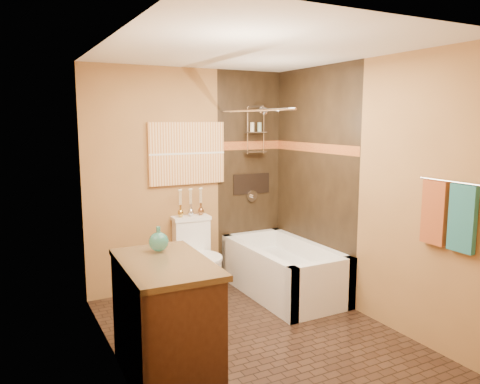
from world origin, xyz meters
TOP-DOWN VIEW (x-y plane):
  - floor at (0.00, 0.00)m, footprint 3.00×3.00m
  - wall_left at (-1.20, 0.00)m, footprint 0.02×3.00m
  - wall_right at (1.20, 0.00)m, footprint 0.02×3.00m
  - wall_back at (0.00, 1.50)m, footprint 2.40×0.02m
  - wall_front at (0.00, -1.50)m, footprint 2.40×0.02m
  - ceiling at (0.00, 0.00)m, footprint 3.00×3.00m
  - alcove_tile_back at (0.78, 1.49)m, footprint 0.85×0.01m
  - alcove_tile_right at (1.19, 0.75)m, footprint 0.01×1.50m
  - mosaic_band_back at (0.78, 1.48)m, footprint 0.85×0.01m
  - mosaic_band_right at (1.18, 0.75)m, footprint 0.01×1.50m
  - alcove_niche at (0.80, 1.48)m, footprint 0.50×0.01m
  - shower_fixtures at (0.80, 1.38)m, footprint 0.24×0.33m
  - curtain_rod at (0.40, 0.75)m, footprint 0.03×1.55m
  - towel_bar at (1.15, -1.05)m, footprint 0.02×0.55m
  - towel_teal at (1.16, -1.18)m, footprint 0.05×0.22m
  - towel_rust at (1.16, -0.92)m, footprint 0.05×0.22m
  - sunset_painting at (-0.04, 1.48)m, footprint 0.90×0.04m
  - vanity_mirror at (-1.19, -0.30)m, footprint 0.01×1.00m
  - bathtub at (0.80, 0.75)m, footprint 0.80×1.50m
  - toilet at (-0.04, 1.20)m, footprint 0.44×0.64m
  - vanity at (-0.92, -0.30)m, footprint 0.66×1.04m
  - teal_bottle at (-0.87, -0.03)m, footprint 0.20×0.20m
  - bud_vases at (-0.04, 1.39)m, footprint 0.31×0.07m

SIDE VIEW (x-z plane):
  - floor at x=0.00m, z-range 0.00..0.00m
  - bathtub at x=0.80m, z-range -0.05..0.50m
  - toilet at x=-0.04m, z-range 0.00..0.85m
  - vanity at x=-0.92m, z-range 0.00..0.90m
  - teal_bottle at x=-0.87m, z-range 0.88..1.12m
  - bud_vases at x=-0.04m, z-range 0.86..1.16m
  - alcove_niche at x=0.80m, z-range 1.02..1.27m
  - towel_teal at x=1.16m, z-range 0.92..1.44m
  - towel_rust at x=1.16m, z-range 0.92..1.44m
  - wall_left at x=-1.20m, z-range 0.00..2.50m
  - wall_right at x=1.20m, z-range 0.00..2.50m
  - wall_back at x=0.00m, z-range 0.00..2.50m
  - wall_front at x=0.00m, z-range 0.00..2.50m
  - alcove_tile_back at x=0.78m, z-range 0.00..2.50m
  - alcove_tile_right at x=1.19m, z-range 0.00..2.50m
  - towel_bar at x=1.15m, z-range 1.44..1.46m
  - vanity_mirror at x=-1.19m, z-range 1.05..1.95m
  - sunset_painting at x=-0.04m, z-range 1.20..1.90m
  - mosaic_band_back at x=0.78m, z-range 1.57..1.67m
  - mosaic_band_right at x=1.18m, z-range 1.57..1.67m
  - shower_fixtures at x=0.80m, z-range 1.08..2.25m
  - curtain_rod at x=0.40m, z-range 2.01..2.03m
  - ceiling at x=0.00m, z-range 2.50..2.50m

